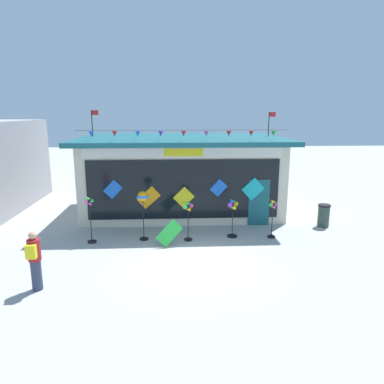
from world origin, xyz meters
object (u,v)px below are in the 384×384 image
kite_shop_building (182,173)px  wind_spinner_center_right (233,213)px  person_near_camera (35,260)px  wind_spinner_left (143,200)px  trash_bin (324,215)px  display_kite_on_ground (169,233)px  wind_spinner_far_left (90,217)px  wind_spinner_center_left (188,214)px  wind_spinner_right (273,214)px

kite_shop_building → wind_spinner_center_right: 4.59m
kite_shop_building → person_near_camera: kite_shop_building is taller
wind_spinner_left → trash_bin: bearing=9.1°
wind_spinner_center_right → display_kite_on_ground: bearing=-160.9°
wind_spinner_center_right → wind_spinner_far_left: bearing=-176.5°
wind_spinner_center_left → wind_spinner_right: (3.27, 0.13, -0.06)m
display_kite_on_ground → wind_spinner_far_left: bearing=169.9°
wind_spinner_center_left → wind_spinner_right: bearing=2.3°
kite_shop_building → wind_spinner_far_left: kite_shop_building is taller
wind_spinner_left → wind_spinner_center_left: 1.78m
wind_spinner_far_left → trash_bin: (9.49, 1.43, -0.50)m
wind_spinner_right → person_near_camera: size_ratio=0.91×
wind_spinner_left → display_kite_on_ground: size_ratio=2.04×
kite_shop_building → wind_spinner_far_left: (-3.53, -4.44, -0.86)m
wind_spinner_right → display_kite_on_ground: size_ratio=1.64×
wind_spinner_left → wind_spinner_center_left: size_ratio=1.23×
wind_spinner_far_left → wind_spinner_left: (1.94, 0.22, 0.57)m
display_kite_on_ground → person_near_camera: bearing=-139.7°
person_near_camera → display_kite_on_ground: bearing=-139.0°
trash_bin → wind_spinner_center_left: bearing=-166.6°
wind_spinner_left → trash_bin: size_ratio=1.97×
wind_spinner_center_left → kite_shop_building: bearing=91.3°
wind_spinner_far_left → wind_spinner_center_right: 5.39m
wind_spinner_center_left → person_near_camera: person_near_camera is taller
wind_spinner_right → display_kite_on_ground: (-3.98, -0.68, -0.48)m
wind_spinner_far_left → wind_spinner_center_right: (5.38, 0.33, -0.00)m
display_kite_on_ground → wind_spinner_center_right: bearing=19.1°
kite_shop_building → trash_bin: bearing=-26.8°
wind_spinner_far_left → display_kite_on_ground: (2.92, -0.52, -0.49)m
wind_spinner_left → wind_spinner_center_left: (1.70, -0.19, -0.52)m
wind_spinner_center_left → trash_bin: 6.05m
wind_spinner_far_left → person_near_camera: bearing=-101.0°
display_kite_on_ground → trash_bin: bearing=16.5°
wind_spinner_left → kite_shop_building: bearing=69.3°
wind_spinner_center_right → person_near_camera: bearing=-147.2°
wind_spinner_right → person_near_camera: bearing=-153.7°
kite_shop_building → wind_spinner_left: size_ratio=4.91×
trash_bin → person_near_camera: bearing=-153.8°
wind_spinner_far_left → wind_spinner_center_right: wind_spinner_far_left is taller
person_near_camera → trash_bin: bearing=-153.0°
wind_spinner_center_right → person_near_camera: 7.24m
person_near_camera → wind_spinner_left: bearing=-123.9°
wind_spinner_left → wind_spinner_center_right: wind_spinner_left is taller
wind_spinner_right → trash_bin: size_ratio=1.58×
wind_spinner_far_left → trash_bin: size_ratio=1.83×
kite_shop_building → wind_spinner_center_right: size_ratio=6.05×
wind_spinner_far_left → wind_spinner_right: 6.90m
wind_spinner_center_left → trash_bin: (5.86, 1.40, -0.55)m
person_near_camera → display_kite_on_ground: size_ratio=1.80×
person_near_camera → kite_shop_building: bearing=-117.0°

